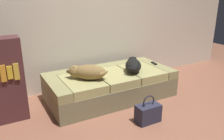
{
  "coord_description": "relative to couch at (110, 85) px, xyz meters",
  "views": [
    {
      "loc": [
        -1.63,
        -1.92,
        1.63
      ],
      "look_at": [
        0.0,
        1.03,
        0.48
      ],
      "focal_mm": 37.03,
      "sensor_mm": 36.0,
      "label": 1
    }
  ],
  "objects": [
    {
      "name": "ground_plane",
      "position": [
        0.0,
        -1.09,
        -0.21
      ],
      "size": [
        10.0,
        10.0,
        0.0
      ],
      "primitive_type": "plane",
      "color": "#955C44"
    },
    {
      "name": "back_wall",
      "position": [
        0.0,
        0.7,
        1.19
      ],
      "size": [
        6.4,
        0.1,
        2.8
      ],
      "primitive_type": "cube",
      "color": "beige",
      "rests_on": "ground"
    },
    {
      "name": "couch",
      "position": [
        0.0,
        0.0,
        0.0
      ],
      "size": [
        1.97,
        0.96,
        0.43
      ],
      "color": "#7C7654",
      "rests_on": "ground"
    },
    {
      "name": "dog_tan",
      "position": [
        -0.43,
        -0.1,
        0.32
      ],
      "size": [
        0.57,
        0.49,
        0.21
      ],
      "color": "olive",
      "rests_on": "couch"
    },
    {
      "name": "dog_dark",
      "position": [
        0.34,
        -0.12,
        0.31
      ],
      "size": [
        0.43,
        0.54,
        0.2
      ],
      "color": "black",
      "rests_on": "couch"
    },
    {
      "name": "tv_remote",
      "position": [
        0.87,
        0.01,
        0.23
      ],
      "size": [
        0.07,
        0.16,
        0.02
      ],
      "primitive_type": "cube",
      "rotation": [
        0.0,
        0.0,
        -0.19
      ],
      "color": "black",
      "rests_on": "couch"
    },
    {
      "name": "handbag",
      "position": [
        0.07,
        -0.9,
        -0.09
      ],
      "size": [
        0.32,
        0.18,
        0.38
      ],
      "color": "#2B2C40",
      "rests_on": "ground"
    },
    {
      "name": "bookshelf",
      "position": [
        -1.55,
        0.06,
        0.34
      ],
      "size": [
        0.56,
        0.3,
        1.1
      ],
      "color": "#4E292B",
      "rests_on": "ground"
    }
  ]
}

